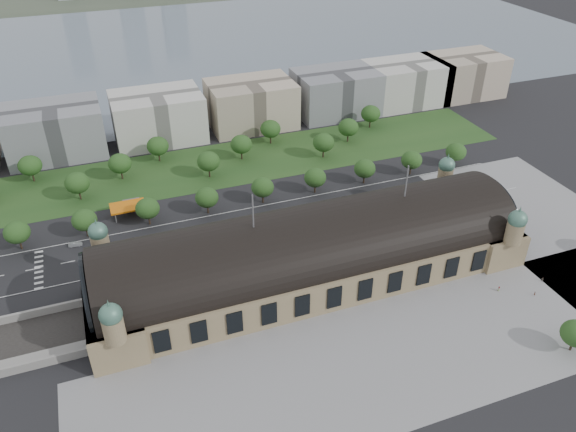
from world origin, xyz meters
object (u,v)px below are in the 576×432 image
object	(u,v)px
parked_car_6	(170,261)
pedestrian_2	(543,279)
traffic_car_6	(419,195)
parked_car_1	(153,265)
parked_car_4	(199,255)
bus_mid	(338,213)
traffic_car_4	(322,215)
pedestrian_0	(499,289)
pedestrian_4	(576,344)
petrol_station	(130,205)
traffic_car_1	(75,244)
parked_car_2	(112,280)
parked_car_5	(162,266)
bus_east	(316,217)
traffic_car_5	(328,206)
pedestrian_1	(535,294)
parked_car_0	(121,278)
traffic_car_2	(123,254)
parked_car_3	(136,275)
bus_west	(246,232)

from	to	relation	value
parked_car_6	pedestrian_2	size ratio (longest dim) A/B	2.59
traffic_car_6	parked_car_1	world-z (taller)	traffic_car_6
parked_car_4	bus_mid	world-z (taller)	bus_mid
traffic_car_4	pedestrian_0	size ratio (longest dim) A/B	2.26
parked_car_6	pedestrian_4	bearing A→B (deg)	11.99
petrol_station	traffic_car_1	world-z (taller)	petrol_station
parked_car_2	bus_mid	xyz separation A→B (m)	(91.68, 11.00, 0.72)
parked_car_5	pedestrian_2	world-z (taller)	pedestrian_2
bus_east	pedestrian_4	world-z (taller)	bus_east
traffic_car_1	parked_car_5	bearing A→B (deg)	-125.79
traffic_car_1	parked_car_5	xyz separation A→B (m)	(28.71, -24.82, -0.09)
traffic_car_5	pedestrian_0	world-z (taller)	pedestrian_0
pedestrian_1	parked_car_6	bearing A→B (deg)	70.84
pedestrian_0	parked_car_6	bearing A→B (deg)	134.25
traffic_car_6	parked_car_0	size ratio (longest dim) A/B	1.37
parked_car_1	petrol_station	bearing A→B (deg)	152.99
bus_mid	petrol_station	bearing A→B (deg)	72.67
traffic_car_2	traffic_car_6	xyz separation A→B (m)	(125.99, -0.73, -0.05)
parked_car_0	parked_car_3	distance (m)	5.15
traffic_car_6	parked_car_1	xyz separation A→B (m)	(-116.72, -9.86, -0.04)
traffic_car_2	bus_mid	distance (m)	86.44
traffic_car_4	bus_east	bearing A→B (deg)	-59.99
parked_car_2	parked_car_5	world-z (taller)	parked_car_2
petrol_station	parked_car_0	size ratio (longest dim) A/B	3.57
parked_car_3	bus_west	size ratio (longest dim) A/B	0.35
parked_car_1	parked_car_2	distance (m)	14.96
pedestrian_1	petrol_station	bearing A→B (deg)	59.53
parked_car_1	parked_car_6	size ratio (longest dim) A/B	1.08
parked_car_3	bus_mid	world-z (taller)	bus_mid
parked_car_3	pedestrian_0	distance (m)	125.74
traffic_car_2	parked_car_3	distance (m)	14.32
bus_mid	pedestrian_2	xyz separation A→B (m)	(49.22, -63.04, -0.56)
traffic_car_2	pedestrian_1	distance (m)	146.32
traffic_car_6	parked_car_6	bearing A→B (deg)	-88.19
traffic_car_2	traffic_car_4	size ratio (longest dim) A/B	1.34
traffic_car_4	pedestrian_1	size ratio (longest dim) A/B	2.74
traffic_car_2	bus_west	size ratio (longest dim) A/B	0.51
traffic_car_6	parked_car_1	distance (m)	117.14
traffic_car_4	pedestrian_0	distance (m)	74.62
parked_car_4	bus_east	world-z (taller)	bus_east
traffic_car_4	traffic_car_2	bearing A→B (deg)	-93.40
traffic_car_2	pedestrian_0	world-z (taller)	pedestrian_0
parked_car_4	bus_west	size ratio (longest dim) A/B	0.40
traffic_car_5	pedestrian_4	bearing A→B (deg)	-163.14
parked_car_3	traffic_car_6	bearing A→B (deg)	57.14
traffic_car_1	traffic_car_5	world-z (taller)	traffic_car_1
parked_car_1	pedestrian_1	size ratio (longest dim) A/B	3.25
traffic_car_2	pedestrian_4	distance (m)	155.34
parked_car_0	bus_mid	bearing A→B (deg)	65.41
petrol_station	traffic_car_6	world-z (taller)	petrol_station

